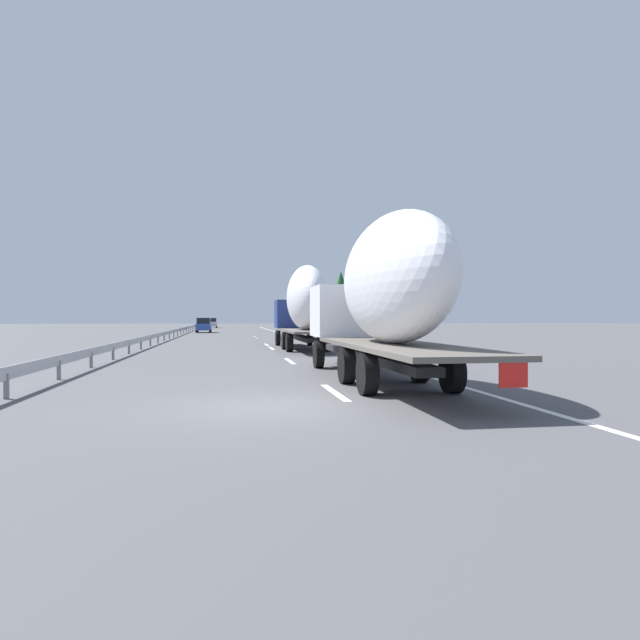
# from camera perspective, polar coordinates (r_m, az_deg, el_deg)

# --- Properties ---
(ground_plane) EXTENTS (260.00, 260.00, 0.00)m
(ground_plane) POSITION_cam_1_polar(r_m,az_deg,el_deg) (51.91, -8.49, -1.86)
(ground_plane) COLOR #4C4C4F
(lane_stripe_0) EXTENTS (3.20, 0.20, 0.01)m
(lane_stripe_0) POSITION_cam_1_polar(r_m,az_deg,el_deg) (14.25, 1.50, -7.43)
(lane_stripe_0) COLOR white
(lane_stripe_0) RESTS_ON ground_plane
(lane_stripe_1) EXTENTS (3.20, 0.20, 0.01)m
(lane_stripe_1) POSITION_cam_1_polar(r_m,az_deg,el_deg) (24.35, -3.11, -4.23)
(lane_stripe_1) COLOR white
(lane_stripe_1) RESTS_ON ground_plane
(lane_stripe_2) EXTENTS (3.20, 0.20, 0.01)m
(lane_stripe_2) POSITION_cam_1_polar(r_m,az_deg,el_deg) (34.63, -5.01, -2.90)
(lane_stripe_2) COLOR white
(lane_stripe_2) RESTS_ON ground_plane
(lane_stripe_3) EXTENTS (3.20, 0.20, 0.01)m
(lane_stripe_3) POSITION_cam_1_polar(r_m,az_deg,el_deg) (39.02, -5.52, -2.55)
(lane_stripe_3) COLOR white
(lane_stripe_3) RESTS_ON ground_plane
(lane_stripe_4) EXTENTS (3.20, 0.20, 0.01)m
(lane_stripe_4) POSITION_cam_1_polar(r_m,az_deg,el_deg) (53.36, -6.58, -1.80)
(lane_stripe_4) COLOR white
(lane_stripe_4) RESTS_ON ground_plane
(lane_stripe_5) EXTENTS (3.20, 0.20, 0.01)m
(lane_stripe_5) POSITION_cam_1_polar(r_m,az_deg,el_deg) (54.93, -6.66, -1.74)
(lane_stripe_5) COLOR white
(lane_stripe_5) RESTS_ON ground_plane
(edge_line_right) EXTENTS (110.00, 0.20, 0.01)m
(edge_line_right) POSITION_cam_1_polar(r_m,az_deg,el_deg) (57.25, -3.06, -1.66)
(edge_line_right) COLOR white
(edge_line_right) RESTS_ON ground_plane
(truck_lead) EXTENTS (13.08, 2.55, 4.91)m
(truck_lead) POSITION_cam_1_polar(r_m,az_deg,el_deg) (33.12, -1.68, 1.61)
(truck_lead) COLOR navy
(truck_lead) RESTS_ON ground_plane
(truck_trailing) EXTENTS (13.84, 2.55, 4.75)m
(truck_trailing) POSITION_cam_1_polar(r_m,az_deg,el_deg) (16.32, 6.51, 2.90)
(truck_trailing) COLOR silver
(truck_trailing) RESTS_ON ground_plane
(car_blue_sedan) EXTENTS (4.68, 1.87, 1.88)m
(car_blue_sedan) POSITION_cam_1_polar(r_m,az_deg,el_deg) (72.17, -11.86, -0.52)
(car_blue_sedan) COLOR #28479E
(car_blue_sedan) RESTS_ON ground_plane
(car_silver_hatch) EXTENTS (4.25, 1.88, 1.85)m
(car_silver_hatch) POSITION_cam_1_polar(r_m,az_deg,el_deg) (105.00, -11.05, -0.29)
(car_silver_hatch) COLOR #ADB2B7
(car_silver_hatch) RESTS_ON ground_plane
(road_sign) EXTENTS (0.10, 0.90, 3.08)m
(road_sign) POSITION_cam_1_polar(r_m,az_deg,el_deg) (57.56, -1.90, 0.48)
(road_sign) COLOR gray
(road_sign) RESTS_ON ground_plane
(tree_0) EXTENTS (3.88, 3.88, 6.96)m
(tree_0) POSITION_cam_1_polar(r_m,az_deg,el_deg) (96.10, -1.50, 1.56)
(tree_0) COLOR #472D19
(tree_0) RESTS_ON ground_plane
(tree_1) EXTENTS (3.31, 3.31, 5.11)m
(tree_1) POSITION_cam_1_polar(r_m,az_deg,el_deg) (88.16, -0.84, 1.12)
(tree_1) COLOR #472D19
(tree_1) RESTS_ON ground_plane
(tree_2) EXTENTS (2.66, 2.66, 5.13)m
(tree_2) POSITION_cam_1_polar(r_m,az_deg,el_deg) (72.09, 0.33, 1.32)
(tree_2) COLOR #472D19
(tree_2) RESTS_ON ground_plane
(tree_3) EXTENTS (3.87, 3.87, 7.25)m
(tree_3) POSITION_cam_1_polar(r_m,az_deg,el_deg) (76.88, -1.21, 2.26)
(tree_3) COLOR #472D19
(tree_3) RESTS_ON ground_plane
(tree_4) EXTENTS (3.56, 3.56, 6.82)m
(tree_4) POSITION_cam_1_polar(r_m,az_deg,el_deg) (58.69, 2.15, 2.38)
(tree_4) COLOR #472D19
(tree_4) RESTS_ON ground_plane
(guardrail_median) EXTENTS (94.00, 0.10, 0.76)m
(guardrail_median) POSITION_cam_1_polar(r_m,az_deg,el_deg) (55.12, -14.79, -1.14)
(guardrail_median) COLOR #9EA0A5
(guardrail_median) RESTS_ON ground_plane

